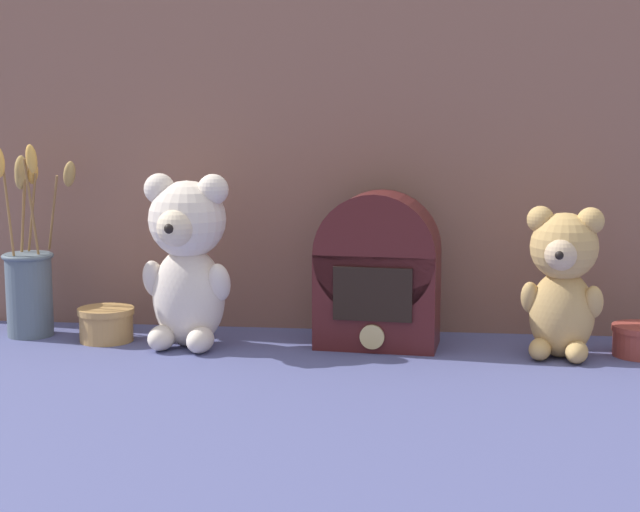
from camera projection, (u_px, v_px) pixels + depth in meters
ground_plane at (319, 349)px, 1.69m from camera, size 4.00×4.00×0.00m
backdrop_wall at (329, 152)px, 1.81m from camera, size 1.56×0.02×0.67m
teddy_bear_large at (187, 258)px, 1.69m from camera, size 0.17×0.15×0.30m
teddy_bear_medium at (563, 280)px, 1.62m from camera, size 0.14×0.13×0.25m
flower_vase at (29, 276)px, 1.78m from camera, size 0.14×0.13×0.35m
vintage_radio at (378, 273)px, 1.70m from camera, size 0.22×0.14×0.27m
decorative_tin_tall at (106, 324)px, 1.75m from camera, size 0.10×0.10×0.06m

